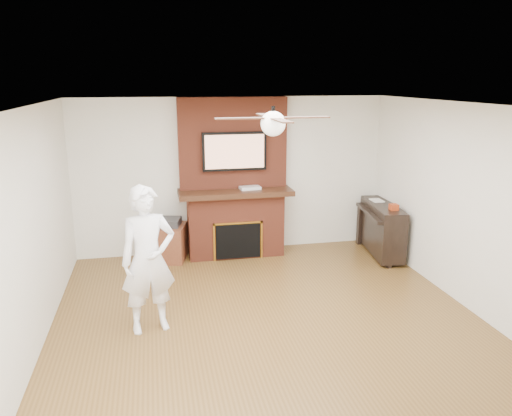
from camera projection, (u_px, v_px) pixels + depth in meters
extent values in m
cube|color=brown|center=(271.00, 333.00, 5.79)|extent=(5.36, 5.86, 0.18)
cube|color=white|center=(273.00, 97.00, 5.11)|extent=(5.36, 5.86, 0.18)
cube|color=silver|center=(231.00, 175.00, 8.14)|extent=(5.36, 0.18, 2.50)
cube|color=silver|center=(393.00, 364.00, 2.76)|extent=(5.36, 0.18, 2.50)
cube|color=silver|center=(18.00, 238.00, 4.93)|extent=(0.18, 5.86, 2.50)
cube|color=silver|center=(483.00, 210.00, 5.96)|extent=(0.18, 5.86, 2.50)
cube|color=brown|center=(235.00, 224.00, 8.00)|extent=(1.50, 0.50, 1.00)
cube|color=black|center=(235.00, 192.00, 7.84)|extent=(1.78, 0.64, 0.08)
cube|color=brown|center=(233.00, 143.00, 7.82)|extent=(1.70, 0.20, 1.42)
cube|color=black|center=(238.00, 241.00, 7.81)|extent=(0.70, 0.06, 0.55)
cube|color=#BF8C2D|center=(238.00, 223.00, 7.73)|extent=(0.78, 0.02, 0.03)
cube|color=#BF8C2D|center=(214.00, 243.00, 7.73)|extent=(0.03, 0.02, 0.61)
cube|color=#BF8C2D|center=(262.00, 239.00, 7.88)|extent=(0.03, 0.02, 0.61)
cube|color=black|center=(234.00, 151.00, 7.71)|extent=(1.00, 0.07, 0.60)
cube|color=tan|center=(235.00, 152.00, 7.67)|extent=(0.92, 0.01, 0.52)
cylinder|color=black|center=(273.00, 113.00, 5.15)|extent=(0.04, 0.04, 0.14)
sphere|color=white|center=(273.00, 124.00, 5.18)|extent=(0.26, 0.26, 0.26)
cube|color=black|center=(304.00, 117.00, 5.23)|extent=(0.55, 0.11, 0.01)
cube|color=black|center=(266.00, 116.00, 5.47)|extent=(0.11, 0.55, 0.01)
cube|color=black|center=(242.00, 118.00, 5.09)|extent=(0.55, 0.11, 0.01)
cube|color=black|center=(281.00, 120.00, 4.85)|extent=(0.11, 0.55, 0.01)
imported|color=white|center=(148.00, 260.00, 5.50)|extent=(0.69, 0.53, 1.67)
cube|color=brown|center=(167.00, 242.00, 7.82)|extent=(0.70, 0.70, 0.55)
cube|color=#2D2C2F|center=(166.00, 222.00, 7.74)|extent=(0.52, 0.45, 0.11)
cube|color=black|center=(382.00, 228.00, 8.00)|extent=(0.54, 1.32, 0.79)
cube|color=black|center=(390.00, 246.00, 7.46)|extent=(0.06, 0.10, 0.69)
cube|color=black|center=(359.00, 225.00, 8.54)|extent=(0.06, 0.10, 0.69)
cube|color=black|center=(370.00, 213.00, 7.89)|extent=(0.29, 1.19, 0.05)
cube|color=silver|center=(377.00, 200.00, 8.13)|extent=(0.18, 0.25, 0.01)
cube|color=#A43614|center=(394.00, 207.00, 7.56)|extent=(0.12, 0.12, 0.09)
cube|color=silver|center=(250.00, 188.00, 7.85)|extent=(0.34, 0.22, 0.05)
cylinder|color=#BA3A15|center=(230.00, 255.00, 7.92)|extent=(0.07, 0.07, 0.10)
cylinder|color=#317B32|center=(238.00, 255.00, 7.96)|extent=(0.07, 0.07, 0.09)
cylinder|color=#F9EBC6|center=(245.00, 254.00, 7.95)|extent=(0.08, 0.08, 0.12)
cylinder|color=#314294|center=(255.00, 252.00, 8.07)|extent=(0.06, 0.06, 0.09)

